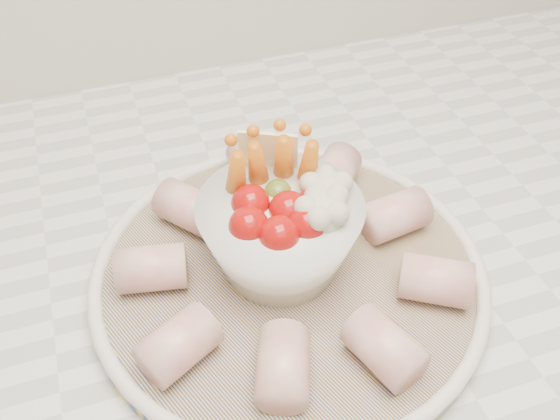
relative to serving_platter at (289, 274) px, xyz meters
name	(u,v)px	position (x,y,z in m)	size (l,w,h in m)	color
serving_platter	(289,274)	(0.00, 0.00, 0.00)	(0.42, 0.42, 0.02)	navy
veggie_bowl	(282,228)	(0.00, 0.01, 0.05)	(0.13, 0.13, 0.11)	white
cured_meat_rolls	(289,255)	(0.00, 0.00, 0.02)	(0.27, 0.28, 0.04)	#C05758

